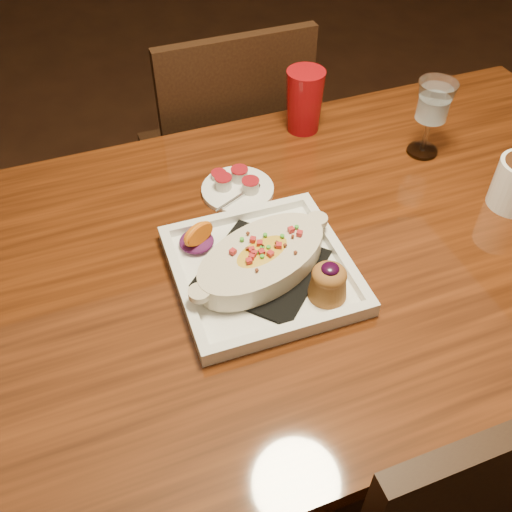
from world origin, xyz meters
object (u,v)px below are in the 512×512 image
object	(u,v)px
table	(322,273)
plate	(265,264)
chair_far	(226,159)
red_tumbler	(304,101)
goblet	(433,105)
saucer	(238,188)

from	to	relation	value
table	plate	bearing A→B (deg)	-161.96
chair_far	red_tumbler	size ratio (longest dim) A/B	6.34
table	red_tumbler	world-z (taller)	red_tumbler
goblet	saucer	size ratio (longest dim) A/B	1.14
plate	table	bearing A→B (deg)	19.41
chair_far	red_tumbler	xyz separation A→B (m)	(0.11, -0.27, 0.32)
goblet	red_tumbler	world-z (taller)	goblet
chair_far	saucer	distance (m)	0.52
chair_far	plate	distance (m)	0.74
plate	saucer	distance (m)	0.24
plate	red_tumbler	world-z (taller)	red_tumbler
goblet	saucer	distance (m)	0.45
table	chair_far	size ratio (longest dim) A/B	1.61
table	saucer	distance (m)	0.25
red_tumbler	plate	bearing A→B (deg)	-121.95
red_tumbler	saucer	bearing A→B (deg)	-142.97
chair_far	red_tumbler	bearing A→B (deg)	112.63
chair_far	plate	bearing A→B (deg)	77.97
red_tumbler	goblet	bearing A→B (deg)	-40.56
plate	goblet	size ratio (longest dim) A/B	1.83
table	chair_far	distance (m)	0.65
chair_far	goblet	bearing A→B (deg)	125.85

